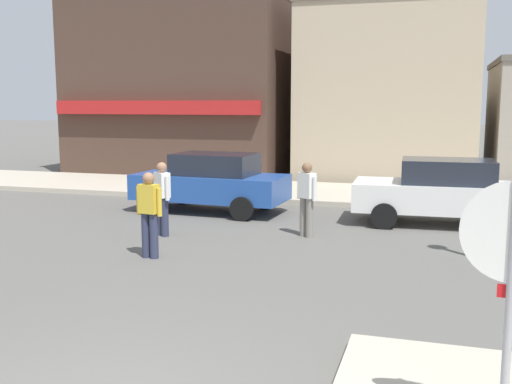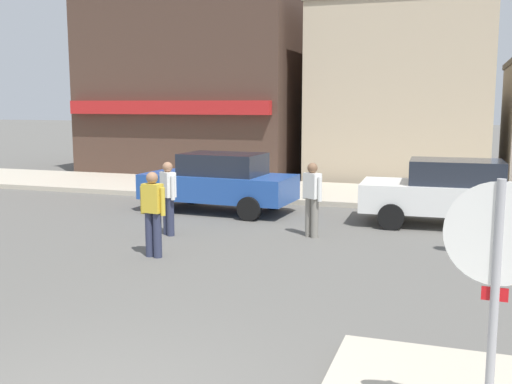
# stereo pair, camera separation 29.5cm
# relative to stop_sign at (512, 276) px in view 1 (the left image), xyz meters

# --- Properties ---
(kerb_far) EXTENTS (80.00, 4.00, 0.15)m
(kerb_far) POSITION_rel_stop_sign_xyz_m (-3.48, 13.34, -1.44)
(kerb_far) COLOR #B7AD99
(kerb_far) RESTS_ON ground
(stop_sign) EXTENTS (0.82, 0.08, 2.30)m
(stop_sign) POSITION_rel_stop_sign_xyz_m (0.00, 0.00, 0.00)
(stop_sign) COLOR #9E9EA3
(stop_sign) RESTS_ON ground
(parked_car_nearest) EXTENTS (4.09, 2.05, 1.56)m
(parked_car_nearest) POSITION_rel_stop_sign_xyz_m (-6.26, 9.67, -0.71)
(parked_car_nearest) COLOR #234C9E
(parked_car_nearest) RESTS_ON ground
(parked_car_second) EXTENTS (4.06, 1.99, 1.56)m
(parked_car_second) POSITION_rel_stop_sign_xyz_m (-0.45, 9.69, -0.71)
(parked_car_second) COLOR white
(parked_car_second) RESTS_ON ground
(pedestrian_crossing_near) EXTENTS (0.51, 0.38, 1.61)m
(pedestrian_crossing_near) POSITION_rel_stop_sign_xyz_m (-3.24, 7.50, -0.65)
(pedestrian_crossing_near) COLOR gray
(pedestrian_crossing_near) RESTS_ON ground
(pedestrian_crossing_far) EXTENTS (0.50, 0.40, 1.61)m
(pedestrian_crossing_far) POSITION_rel_stop_sign_xyz_m (-6.24, 6.68, -0.65)
(pedestrian_crossing_far) COLOR #2D334C
(pedestrian_crossing_far) RESTS_ON ground
(pedestrian_kerb_side) EXTENTS (0.56, 0.27, 1.61)m
(pedestrian_kerb_side) POSITION_rel_stop_sign_xyz_m (-5.65, 4.90, -0.65)
(pedestrian_kerb_side) COLOR #2D334C
(pedestrian_kerb_side) RESTS_ON ground
(building_corner_shop) EXTENTS (8.76, 7.81, 7.31)m
(building_corner_shop) POSITION_rel_stop_sign_xyz_m (-10.61, 19.00, 2.14)
(building_corner_shop) COLOR #473328
(building_corner_shop) RESTS_ON ground
(building_storefront_left_near) EXTENTS (6.43, 7.18, 6.52)m
(building_storefront_left_near) POSITION_rel_stop_sign_xyz_m (-2.45, 19.31, 1.75)
(building_storefront_left_near) COLOR tan
(building_storefront_left_near) RESTS_ON ground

